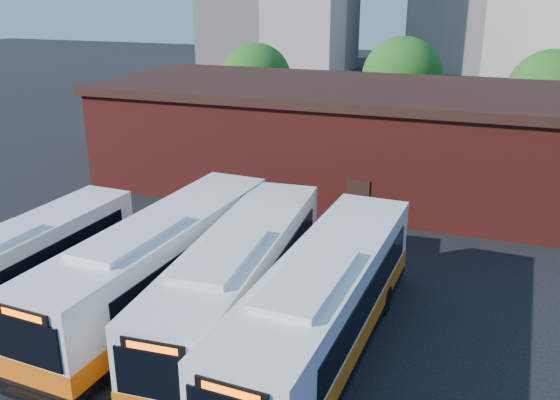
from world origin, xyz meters
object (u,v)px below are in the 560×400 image
(bus_west, at_px, (24,266))
(bus_mideast, at_px, (240,284))
(bus_east, at_px, (323,310))
(bus_midwest, at_px, (160,267))

(bus_west, distance_m, bus_mideast, 8.96)
(bus_west, xyz_separation_m, bus_east, (12.32, 0.23, 0.27))
(bus_west, bearing_deg, bus_midwest, 16.39)
(bus_mideast, distance_m, bus_east, 3.54)
(bus_mideast, xyz_separation_m, bus_east, (3.43, -0.87, 0.04))
(bus_west, xyz_separation_m, bus_midwest, (5.47, 1.30, 0.26))
(bus_mideast, bearing_deg, bus_west, -176.47)
(bus_midwest, xyz_separation_m, bus_mideast, (3.42, -0.20, -0.03))
(bus_west, height_order, bus_east, bus_east)
(bus_west, height_order, bus_midwest, bus_midwest)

